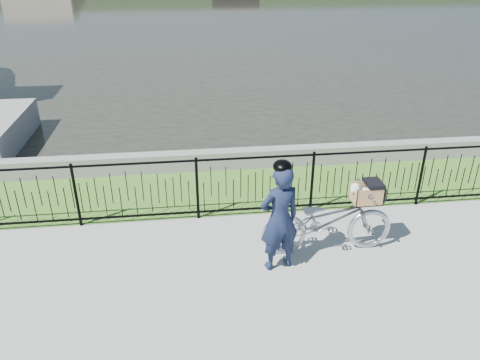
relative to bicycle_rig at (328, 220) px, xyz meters
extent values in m
plane|color=gray|center=(-0.94, -0.40, -0.54)|extent=(120.00, 120.00, 0.00)
cube|color=#406E22|center=(-0.94, 2.20, -0.54)|extent=(60.00, 2.00, 0.01)
plane|color=#27271E|center=(-0.94, 32.60, -0.54)|extent=(120.00, 120.00, 0.00)
cube|color=slate|center=(-0.94, 3.20, -0.34)|extent=(60.00, 0.30, 0.40)
imported|color=#A7ACB3|center=(-0.01, 0.00, -0.01)|extent=(2.02, 0.71, 1.06)
cube|color=black|center=(0.55, 0.00, 0.28)|extent=(0.38, 0.18, 0.02)
cube|color=#9F7849|center=(0.55, 0.00, 0.29)|extent=(0.42, 0.31, 0.01)
cube|color=#9F7849|center=(0.55, 0.15, 0.42)|extent=(0.42, 0.01, 0.28)
cube|color=#9F7849|center=(0.55, -0.15, 0.42)|extent=(0.42, 0.02, 0.28)
cube|color=#9F7849|center=(0.76, 0.00, 0.42)|extent=(0.02, 0.31, 0.28)
cube|color=#9F7849|center=(0.35, 0.00, 0.42)|extent=(0.02, 0.31, 0.28)
cube|color=black|center=(0.65, 0.00, 0.59)|extent=(0.23, 0.33, 0.06)
cube|color=black|center=(0.77, 0.00, 0.44)|extent=(0.02, 0.33, 0.22)
ellipsoid|color=silver|center=(0.53, 0.00, 0.41)|extent=(0.31, 0.22, 0.20)
sphere|color=silver|center=(0.36, -0.02, 0.54)|extent=(0.15, 0.15, 0.15)
sphere|color=silver|center=(0.31, -0.04, 0.51)|extent=(0.07, 0.07, 0.07)
sphere|color=black|center=(0.29, -0.05, 0.50)|extent=(0.02, 0.02, 0.02)
cone|color=olive|center=(0.36, 0.04, 0.60)|extent=(0.06, 0.08, 0.08)
cone|color=olive|center=(0.38, -0.06, 0.60)|extent=(0.06, 0.08, 0.08)
imported|color=#131C35|center=(-0.83, -0.32, 0.28)|extent=(0.67, 0.52, 1.63)
ellipsoid|color=black|center=(-0.83, -0.32, 1.07)|extent=(0.26, 0.29, 0.18)
camera|label=1|loc=(-2.07, -5.86, 3.72)|focal=35.00mm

